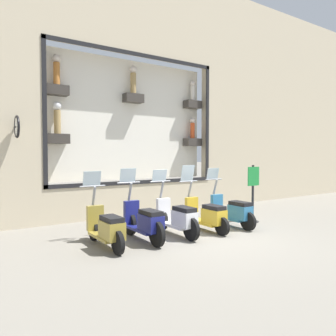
% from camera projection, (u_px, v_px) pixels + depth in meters
% --- Properties ---
extents(ground_plane, '(120.00, 120.00, 0.00)m').
position_uv_depth(ground_plane, '(207.00, 237.00, 7.79)').
color(ground_plane, gray).
extents(building_facade, '(1.21, 36.00, 8.14)m').
position_uv_depth(building_facade, '(135.00, 87.00, 10.61)').
color(building_facade, beige).
rests_on(building_facade, ground_plane).
extents(scooter_teal_0, '(1.80, 0.60, 1.57)m').
position_uv_depth(scooter_teal_0, '(233.00, 211.00, 8.90)').
color(scooter_teal_0, black).
rests_on(scooter_teal_0, ground_plane).
extents(scooter_yellow_1, '(1.79, 0.60, 1.68)m').
position_uv_depth(scooter_yellow_1, '(207.00, 215.00, 8.40)').
color(scooter_yellow_1, black).
rests_on(scooter_yellow_1, ground_plane).
extents(scooter_white_2, '(1.81, 0.60, 1.58)m').
position_uv_depth(scooter_white_2, '(178.00, 218.00, 7.89)').
color(scooter_white_2, black).
rests_on(scooter_white_2, ground_plane).
extents(scooter_navy_3, '(1.81, 0.60, 1.63)m').
position_uv_depth(scooter_navy_3, '(144.00, 222.00, 7.39)').
color(scooter_navy_3, black).
rests_on(scooter_navy_3, ground_plane).
extents(scooter_olive_4, '(1.80, 0.61, 1.59)m').
position_uv_depth(scooter_olive_4, '(106.00, 228.00, 6.88)').
color(scooter_olive_4, black).
rests_on(scooter_olive_4, ground_plane).
extents(shop_sign_post, '(0.36, 0.45, 1.66)m').
position_uv_depth(shop_sign_post, '(253.00, 191.00, 9.54)').
color(shop_sign_post, '#232326').
rests_on(shop_sign_post, ground_plane).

